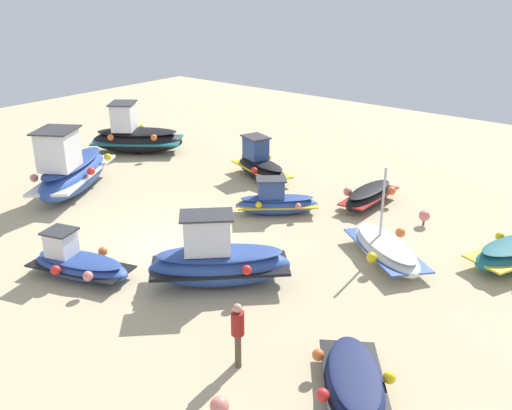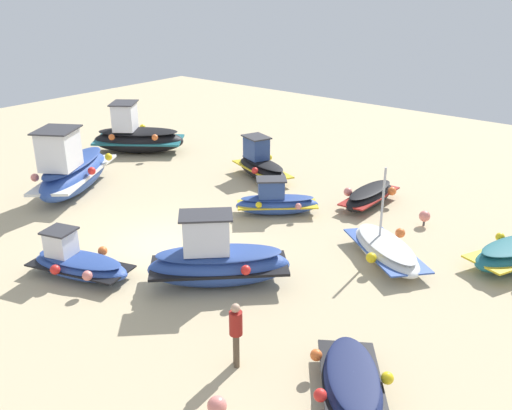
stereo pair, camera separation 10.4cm
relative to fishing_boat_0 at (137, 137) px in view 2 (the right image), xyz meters
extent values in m
plane|color=#C6B289|center=(-9.47, 6.74, -0.85)|extent=(50.91, 50.91, 0.00)
ellipsoid|color=black|center=(-0.07, -0.06, -0.24)|extent=(4.97, 4.36, 1.28)
cube|color=#1E6670|center=(-0.07, -0.06, -0.18)|extent=(4.84, 4.27, 0.16)
ellipsoid|color=black|center=(-0.07, -0.06, 0.27)|extent=(4.36, 3.81, 0.25)
cube|color=white|center=(0.45, 0.33, 1.06)|extent=(1.68, 1.74, 1.39)
cube|color=#333338|center=(0.45, 0.33, 1.79)|extent=(1.94, 2.02, 0.06)
sphere|color=orange|center=(-1.59, 0.12, 0.25)|extent=(0.32, 0.32, 0.32)
sphere|color=yellow|center=(0.55, -0.90, 0.24)|extent=(0.32, 0.32, 0.32)
sphere|color=orange|center=(0.20, 1.45, 0.24)|extent=(0.32, 0.32, 0.32)
ellipsoid|color=#2D4C9E|center=(-12.80, 7.54, -0.30)|extent=(4.15, 4.06, 1.11)
cube|color=black|center=(-12.80, 7.54, -0.24)|extent=(4.07, 3.99, 0.09)
ellipsoid|color=navy|center=(-12.80, 7.54, 0.17)|extent=(3.66, 3.58, 0.18)
cube|color=silver|center=(-12.54, 7.78, 0.83)|extent=(1.59, 1.57, 1.15)
cube|color=#333338|center=(-12.54, 7.78, 1.44)|extent=(1.84, 1.82, 0.06)
sphere|color=red|center=(-13.94, 7.64, 0.04)|extent=(0.29, 0.29, 0.29)
sphere|color=#EA7F75|center=(-11.65, 7.44, 0.11)|extent=(0.29, 0.29, 0.29)
ellipsoid|color=#2D4C9E|center=(-10.88, 2.05, -0.49)|extent=(3.16, 2.98, 0.75)
cube|color=gold|center=(-10.88, 2.05, -0.46)|extent=(3.07, 2.91, 0.10)
ellipsoid|color=navy|center=(-10.88, 2.05, -0.19)|extent=(2.77, 2.61, 0.15)
cube|color=#2D4784|center=(-10.70, 2.21, 0.22)|extent=(1.20, 1.17, 0.70)
cube|color=#333338|center=(-10.70, 2.21, 0.60)|extent=(1.39, 1.36, 0.06)
sphere|color=#EA7F75|center=(-11.87, 2.01, -0.30)|extent=(0.25, 0.25, 0.25)
sphere|color=red|center=(-10.47, 1.59, -0.25)|extent=(0.25, 0.25, 0.25)
sphere|color=yellow|center=(-10.73, 3.03, -0.21)|extent=(0.25, 0.25, 0.25)
ellipsoid|color=white|center=(-16.05, 2.94, -0.51)|extent=(3.85, 3.35, 0.75)
cube|color=#2D4C9E|center=(-16.05, 2.94, -0.48)|extent=(3.74, 3.28, 0.14)
ellipsoid|color=beige|center=(-16.05, 2.94, -0.23)|extent=(3.37, 2.93, 0.18)
cylinder|color=#B7B7BC|center=(-15.64, 2.65, 1.02)|extent=(0.08, 0.08, 2.40)
sphere|color=orange|center=(-16.02, 1.87, -0.26)|extent=(0.34, 0.34, 0.34)
sphere|color=yellow|center=(-16.07, 4.01, -0.33)|extent=(0.34, 0.34, 0.34)
ellipsoid|color=#2D4C9E|center=(-2.44, 5.53, -0.15)|extent=(4.46, 5.66, 1.52)
cube|color=white|center=(-2.44, 5.53, -0.08)|extent=(4.33, 5.46, 0.25)
ellipsoid|color=navy|center=(-2.44, 5.53, 0.43)|extent=(3.87, 4.94, 0.34)
cube|color=white|center=(-2.99, 6.45, 1.34)|extent=(1.90, 1.98, 1.59)
cube|color=#333338|center=(-2.99, 6.45, 2.16)|extent=(2.21, 2.29, 0.06)
sphere|color=yellow|center=(-2.57, 3.76, 0.29)|extent=(0.34, 0.34, 0.34)
sphere|color=#EA7F75|center=(-1.30, 5.66, 0.28)|extent=(0.34, 0.34, 0.34)
sphere|color=red|center=(-3.57, 5.40, 0.26)|extent=(0.34, 0.34, 0.34)
sphere|color=#EA7F75|center=(-2.30, 7.29, 0.20)|extent=(0.34, 0.34, 0.34)
ellipsoid|color=black|center=(-13.31, -1.03, -0.48)|extent=(1.12, 3.36, 0.78)
cube|color=maroon|center=(-13.31, -1.03, -0.44)|extent=(1.14, 3.23, 0.10)
ellipsoid|color=black|center=(-13.31, -1.03, -0.17)|extent=(0.97, 2.96, 0.15)
sphere|color=orange|center=(-13.99, -1.62, -0.24)|extent=(0.36, 0.36, 0.36)
sphere|color=#EA7F75|center=(-12.62, -0.44, -0.25)|extent=(0.36, 0.36, 0.36)
ellipsoid|color=black|center=(-7.83, -0.85, -0.43)|extent=(3.74, 2.44, 0.92)
cube|color=gold|center=(-7.83, -0.85, -0.39)|extent=(3.61, 2.39, 0.16)
ellipsoid|color=black|center=(-7.83, -0.85, -0.08)|extent=(3.28, 2.11, 0.21)
cube|color=#2D4784|center=(-7.35, -1.02, 0.49)|extent=(1.29, 1.14, 1.01)
cube|color=#333338|center=(-7.35, -1.02, 1.03)|extent=(1.50, 1.33, 0.06)
sphere|color=red|center=(-8.14, 0.08, -0.15)|extent=(0.31, 0.31, 0.31)
sphere|color=yellow|center=(-7.51, -1.77, -0.11)|extent=(0.31, 0.31, 0.31)
ellipsoid|color=#2D4C9E|center=(-9.08, 9.92, -0.54)|extent=(3.62, 2.26, 0.67)
cube|color=black|center=(-9.08, 9.92, -0.51)|extent=(3.50, 2.25, 0.10)
ellipsoid|color=navy|center=(-9.08, 9.92, -0.27)|extent=(3.19, 1.97, 0.14)
cube|color=white|center=(-8.45, 10.11, 0.17)|extent=(0.96, 0.94, 0.78)
cube|color=#333338|center=(-8.45, 10.11, 0.59)|extent=(1.11, 1.09, 0.06)
sphere|color=#EA7F75|center=(-10.16, 10.40, -0.27)|extent=(0.31, 0.31, 0.31)
sphere|color=orange|center=(-9.14, 9.09, -0.29)|extent=(0.31, 0.31, 0.31)
sphere|color=red|center=(-9.02, 10.75, -0.31)|extent=(0.31, 0.31, 0.31)
sphere|color=yellow|center=(-8.00, 9.44, -0.27)|extent=(0.31, 0.31, 0.31)
ellipsoid|color=navy|center=(-18.48, 9.37, -0.52)|extent=(2.92, 3.29, 0.71)
cube|color=black|center=(-18.48, 9.37, -0.49)|extent=(2.87, 3.21, 0.11)
ellipsoid|color=#151E45|center=(-18.48, 9.37, -0.25)|extent=(2.55, 2.88, 0.15)
sphere|color=red|center=(-18.29, 10.41, -0.25)|extent=(0.29, 0.29, 0.29)
sphere|color=yellow|center=(-19.09, 8.91, -0.35)|extent=(0.29, 0.29, 0.29)
sphere|color=orange|center=(-17.43, 9.24, -0.33)|extent=(0.29, 0.29, 0.29)
sphere|color=yellow|center=(-18.83, 0.20, -0.19)|extent=(0.30, 0.30, 0.30)
cylinder|color=brown|center=(-15.82, 10.23, -0.41)|extent=(0.14, 0.14, 0.89)
cylinder|color=brown|center=(-15.70, 10.12, -0.41)|extent=(0.14, 0.14, 0.89)
cylinder|color=maroon|center=(-15.76, 10.18, 0.34)|extent=(0.32, 0.32, 0.61)
sphere|color=tan|center=(-15.76, 10.18, 0.75)|extent=(0.22, 0.22, 0.22)
sphere|color=#EA7F75|center=(-16.62, 11.80, -0.50)|extent=(0.42, 0.42, 0.42)
cylinder|color=#3F3F42|center=(-15.90, -0.51, -0.76)|extent=(0.08, 0.08, 0.17)
sphere|color=#EA7F75|center=(-15.90, -0.51, -0.47)|extent=(0.42, 0.42, 0.42)
camera|label=1|loc=(-23.09, 18.66, 7.93)|focal=39.51mm
camera|label=2|loc=(-23.17, 18.60, 7.93)|focal=39.51mm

